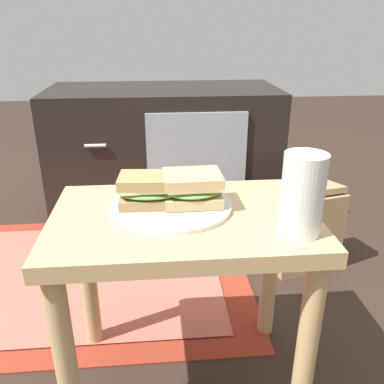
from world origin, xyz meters
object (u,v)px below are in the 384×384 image
object	(u,v)px
tv_cabinet	(165,155)
plate	(172,205)
sandwich_front	(150,190)
sandwich_back	(192,188)
paper_bag	(304,227)
beer_glass	(302,196)

from	to	relation	value
tv_cabinet	plate	bearing A→B (deg)	-90.36
tv_cabinet	sandwich_front	distance (m)	0.94
sandwich_front	sandwich_back	xyz separation A→B (m)	(0.09, 0.00, 0.00)
plate	sandwich_back	world-z (taller)	sandwich_back
plate	paper_bag	xyz separation A→B (m)	(0.49, 0.44, -0.31)
beer_glass	tv_cabinet	bearing A→B (deg)	102.56
plate	sandwich_front	distance (m)	0.06
plate	sandwich_front	xyz separation A→B (m)	(-0.05, -0.00, 0.04)
tv_cabinet	sandwich_back	size ratio (longest dim) A/B	7.15
tv_cabinet	beer_glass	size ratio (longest dim) A/B	6.05
tv_cabinet	sandwich_front	size ratio (longest dim) A/B	6.78
tv_cabinet	sandwich_front	bearing A→B (deg)	-93.24
tv_cabinet	sandwich_back	bearing A→B (deg)	-87.48
sandwich_back	tv_cabinet	bearing A→B (deg)	92.52
paper_bag	tv_cabinet	bearing A→B (deg)	135.54
plate	beer_glass	distance (m)	0.28
tv_cabinet	sandwich_back	xyz separation A→B (m)	(0.04, -0.91, 0.21)
sandwich_front	sandwich_back	world-z (taller)	sandwich_back
sandwich_front	sandwich_back	bearing A→B (deg)	0.25
sandwich_front	tv_cabinet	bearing A→B (deg)	86.76
sandwich_front	beer_glass	world-z (taller)	beer_glass
beer_glass	paper_bag	xyz separation A→B (m)	(0.25, 0.57, -0.38)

